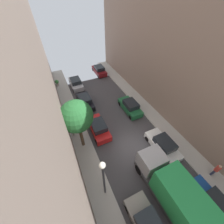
% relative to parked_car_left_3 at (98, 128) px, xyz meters
% --- Properties ---
extents(ground, '(32.00, 32.00, 0.00)m').
position_rel_parked_car_left_3_xyz_m(ground, '(2.70, -3.69, -0.72)').
color(ground, '#423F42').
extents(sidewalk_left, '(2.00, 44.00, 0.15)m').
position_rel_parked_car_left_3_xyz_m(sidewalk_left, '(-2.30, -3.69, -0.64)').
color(sidewalk_left, '#B7B2A8').
rests_on(sidewalk_left, ground).
extents(sidewalk_right, '(2.00, 44.00, 0.15)m').
position_rel_parked_car_left_3_xyz_m(sidewalk_right, '(7.70, -3.69, -0.64)').
color(sidewalk_right, '#B7B2A8').
rests_on(sidewalk_right, ground).
extents(parked_car_left_3, '(1.78, 4.20, 1.57)m').
position_rel_parked_car_left_3_xyz_m(parked_car_left_3, '(0.00, 0.00, 0.00)').
color(parked_car_left_3, red).
rests_on(parked_car_left_3, ground).
extents(parked_car_left_4, '(1.78, 4.20, 1.57)m').
position_rel_parked_car_left_3_xyz_m(parked_car_left_4, '(0.00, 5.54, 0.00)').
color(parked_car_left_4, black).
rests_on(parked_car_left_4, ground).
extents(parked_car_left_5, '(1.78, 4.20, 1.57)m').
position_rel_parked_car_left_3_xyz_m(parked_car_left_5, '(0.00, 10.99, 0.00)').
color(parked_car_left_5, silver).
rests_on(parked_car_left_5, ground).
extents(parked_car_right_1, '(1.78, 4.20, 1.57)m').
position_rel_parked_car_left_3_xyz_m(parked_car_right_1, '(5.40, -11.16, 0.00)').
color(parked_car_right_1, '#194799').
rests_on(parked_car_right_1, ground).
extents(parked_car_right_2, '(1.78, 4.20, 1.57)m').
position_rel_parked_car_left_3_xyz_m(parked_car_right_2, '(5.40, -5.18, 0.00)').
color(parked_car_right_2, white).
rests_on(parked_car_right_2, ground).
extents(parked_car_right_3, '(1.78, 4.20, 1.57)m').
position_rel_parked_car_left_3_xyz_m(parked_car_right_3, '(5.40, 1.72, 0.00)').
color(parked_car_right_3, '#1E6638').
rests_on(parked_car_right_3, ground).
extents(parked_car_right_4, '(1.78, 4.20, 1.57)m').
position_rel_parked_car_left_3_xyz_m(parked_car_right_4, '(5.40, 13.77, 0.00)').
color(parked_car_right_4, maroon).
rests_on(parked_car_right_4, ground).
extents(delivery_truck, '(2.26, 6.60, 3.38)m').
position_rel_parked_car_left_3_xyz_m(delivery_truck, '(2.70, -9.04, 1.07)').
color(delivery_truck, '#4C4C51').
rests_on(delivery_truck, ground).
extents(pedestrian, '(0.40, 0.36, 1.72)m').
position_rel_parked_car_left_3_xyz_m(pedestrian, '(7.83, -9.38, 0.35)').
color(pedestrian, '#2D334C').
rests_on(pedestrian, sidewalk_right).
extents(street_tree_0, '(3.08, 3.08, 6.02)m').
position_rel_parked_car_left_3_xyz_m(street_tree_0, '(-2.24, -1.11, 3.87)').
color(street_tree_0, brown).
rests_on(street_tree_0, sidewalk_left).
extents(potted_plant_0, '(0.51, 0.51, 0.83)m').
position_rel_parked_car_left_3_xyz_m(potted_plant_0, '(-3.08, 4.36, -0.10)').
color(potted_plant_0, slate).
rests_on(potted_plant_0, sidewalk_left).
extents(potted_plant_1, '(0.65, 0.65, 1.01)m').
position_rel_parked_car_left_3_xyz_m(potted_plant_1, '(-2.93, 12.65, 0.00)').
color(potted_plant_1, '#B2A899').
rests_on(potted_plant_1, sidewalk_left).
extents(potted_plant_5, '(0.36, 0.36, 0.74)m').
position_rel_parked_car_left_3_xyz_m(potted_plant_5, '(-2.83, 0.79, -0.18)').
color(potted_plant_5, '#B2A899').
rests_on(potted_plant_5, sidewalk_left).
extents(lamp_post, '(0.44, 0.44, 5.30)m').
position_rel_parked_car_left_3_xyz_m(lamp_post, '(-1.90, -6.55, 2.94)').
color(lamp_post, '#333338').
rests_on(lamp_post, sidewalk_left).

